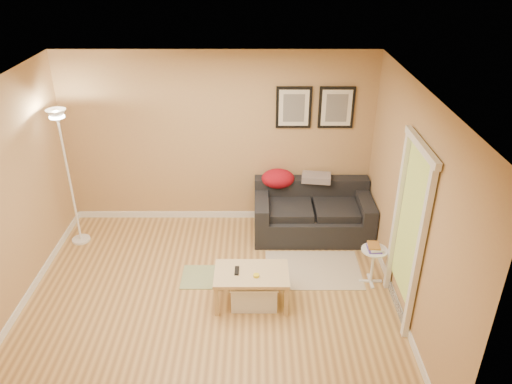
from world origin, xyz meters
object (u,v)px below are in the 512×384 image
(side_table, at_px, (372,266))
(book_stack, at_px, (374,247))
(sofa, at_px, (313,211))
(storage_bin, at_px, (254,291))
(coffee_table, at_px, (252,287))
(floor_lamp, at_px, (70,183))

(side_table, relative_size, book_stack, 2.34)
(sofa, relative_size, storage_bin, 3.04)
(coffee_table, bearing_deg, storage_bin, -21.78)
(storage_bin, height_order, book_stack, book_stack)
(storage_bin, bearing_deg, sofa, 61.48)
(sofa, relative_size, floor_lamp, 0.85)
(coffee_table, distance_m, side_table, 1.57)
(side_table, bearing_deg, floor_lamp, 166.57)
(coffee_table, relative_size, book_stack, 4.09)
(storage_bin, bearing_deg, coffee_table, 148.95)
(coffee_table, relative_size, floor_lamp, 0.44)
(sofa, bearing_deg, storage_bin, -118.52)
(side_table, distance_m, floor_lamp, 4.19)
(coffee_table, bearing_deg, side_table, 23.47)
(coffee_table, xyz_separation_m, floor_lamp, (-2.50, 1.35, 0.72))
(sofa, distance_m, side_table, 1.33)
(side_table, bearing_deg, sofa, 118.82)
(sofa, bearing_deg, floor_lamp, -176.56)
(coffee_table, height_order, storage_bin, coffee_table)
(sofa, relative_size, coffee_table, 1.94)
(side_table, xyz_separation_m, floor_lamp, (-4.02, 0.96, 0.69))
(coffee_table, xyz_separation_m, storage_bin, (0.03, -0.02, -0.05))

